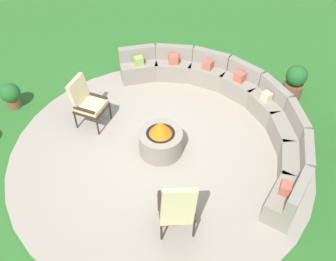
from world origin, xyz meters
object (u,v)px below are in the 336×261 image
Objects in this scene: lounge_chair_front_left at (87,101)px; potted_plant_2 at (11,95)px; fire_pit at (161,140)px; curved_stone_bench at (231,104)px; lounge_chair_front_right at (177,207)px; potted_plant_3 at (295,81)px.

lounge_chair_front_left is 1.79× the size of potted_plant_2.
fire_pit is 1.75m from curved_stone_bench.
lounge_chair_front_right reaches higher than curved_stone_bench.
fire_pit is 0.71× the size of lounge_chair_front_right.
fire_pit is at bearing -102.00° from curved_stone_bench.
curved_stone_bench is 4.83× the size of lounge_chair_front_left.
potted_plant_3 is (4.28, 4.44, 0.08)m from potted_plant_2.
lounge_chair_front_right is 4.64m from potted_plant_2.
lounge_chair_front_left is at bearing 24.74° from potted_plant_2.
lounge_chair_front_left reaches higher than curved_stone_bench.
curved_stone_bench is 4.67m from potted_plant_2.
fire_pit is 1.69m from lounge_chair_front_left.
lounge_chair_front_right is at bearing 1.54° from potted_plant_2.
potted_plant_3 is (2.59, 3.66, -0.20)m from lounge_chair_front_left.
curved_stone_bench is at bearing 116.69° from lounge_chair_front_left.
potted_plant_2 is at bearing 133.36° from lounge_chair_front_right.
lounge_chair_front_left is 4.49m from potted_plant_3.
lounge_chair_front_left is 1.87m from potted_plant_2.
potted_plant_3 is at bearing 124.74° from lounge_chair_front_left.
lounge_chair_front_left is at bearing -125.29° from potted_plant_3.
potted_plant_3 is (0.97, 3.27, 0.05)m from fire_pit.
lounge_chair_front_right is (1.32, -1.04, 0.29)m from fire_pit.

